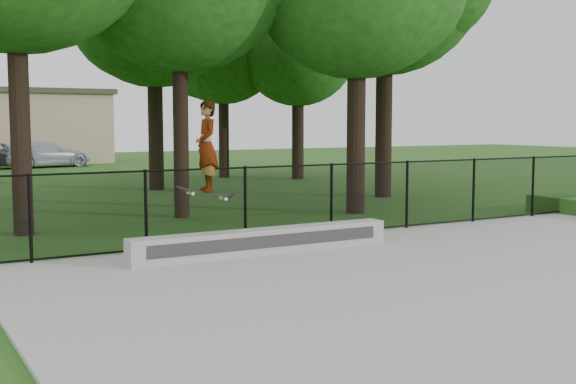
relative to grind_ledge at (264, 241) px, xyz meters
name	(u,v)px	position (x,y,z in m)	size (l,w,h in m)	color
ground	(566,297)	(2.22, -4.70, -0.28)	(100.00, 100.00, 0.00)	#295718
concrete_slab	(566,295)	(2.22, -4.70, -0.25)	(14.00, 12.00, 0.06)	#A4A5A0
grind_ledge	(264,241)	(0.00, 0.00, 0.00)	(5.02, 0.40, 0.45)	#A6A7A2
car_c	(46,154)	(1.94, 28.45, 0.40)	(1.93, 4.35, 1.37)	#AFB6C7
skater_airborne	(207,148)	(-1.15, -0.10, 1.68)	(0.83, 0.59, 1.69)	black
chainlink_fence	(331,199)	(2.22, 1.20, 0.53)	(16.06, 0.06, 1.50)	black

